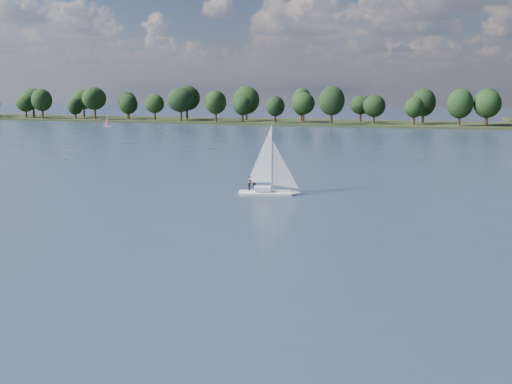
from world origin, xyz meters
TOP-DOWN VIEW (x-y plane):
  - ground at (0.00, 100.00)m, footprint 700.00×700.00m
  - far_shore at (0.00, 212.00)m, footprint 660.00×40.00m
  - sailboat at (3.85, 53.49)m, footprint 7.49×4.03m
  - dinghy_pink at (-93.13, 168.01)m, footprint 2.93×1.91m
  - treeline at (-2.91, 208.14)m, footprint 563.34×74.32m

SIDE VIEW (x-z plane):
  - ground at x=0.00m, z-range 0.00..0.00m
  - far_shore at x=0.00m, z-range -0.75..0.75m
  - dinghy_pink at x=-93.13m, z-range -1.15..3.21m
  - sailboat at x=3.85m, z-range -2.10..7.40m
  - treeline at x=-2.91m, z-range -0.93..17.11m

